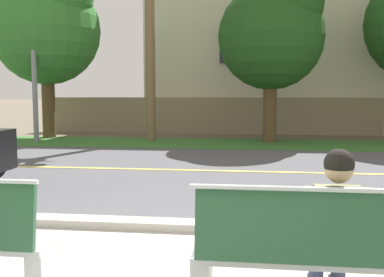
{
  "coord_description": "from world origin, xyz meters",
  "views": [
    {
      "loc": [
        1.01,
        -3.04,
        1.68
      ],
      "look_at": [
        0.19,
        3.44,
        1.0
      ],
      "focal_mm": 43.48,
      "sensor_mm": 36.0,
      "label": 1
    }
  ],
  "objects": [
    {
      "name": "garden_wall",
      "position": [
        -0.63,
        14.93,
        0.7
      ],
      "size": [
        13.0,
        0.36,
        1.4
      ],
      "primitive_type": "cube",
      "color": "gray",
      "rests_on": "ground_plane"
    },
    {
      "name": "street_asphalt",
      "position": [
        0.0,
        6.5,
        0.0
      ],
      "size": [
        52.0,
        8.0,
        0.01
      ],
      "primitive_type": "cube",
      "color": "#515156",
      "rests_on": "ground_plane"
    },
    {
      "name": "house_across_street",
      "position": [
        3.23,
        18.13,
        3.39
      ],
      "size": [
        13.85,
        6.91,
        6.7
      ],
      "color": "beige",
      "rests_on": "ground_plane"
    },
    {
      "name": "road_centre_line",
      "position": [
        0.0,
        6.5,
        0.01
      ],
      "size": [
        48.0,
        0.14,
        0.01
      ],
      "primitive_type": "cube",
      "color": "#E0CC4C",
      "rests_on": "ground_plane"
    },
    {
      "name": "seated_person_olive",
      "position": [
        1.66,
        0.54,
        0.68
      ],
      "size": [
        0.52,
        0.68,
        1.25
      ],
      "color": "#333D56",
      "rests_on": "ground_plane"
    },
    {
      "name": "streetlamp",
      "position": [
        -5.84,
        11.3,
        3.76
      ],
      "size": [
        0.24,
        2.1,
        6.53
      ],
      "color": "gray",
      "rests_on": "ground_plane"
    },
    {
      "name": "far_verge_grass",
      "position": [
        0.0,
        11.48,
        0.01
      ],
      "size": [
        48.0,
        2.8,
        0.02
      ],
      "primitive_type": "cube",
      "color": "#38702D",
      "rests_on": "ground_plane"
    },
    {
      "name": "shade_tree_left",
      "position": [
        1.72,
        12.11,
        3.62
      ],
      "size": [
        3.38,
        3.38,
        5.58
      ],
      "color": "brown",
      "rests_on": "ground_plane"
    },
    {
      "name": "ground_plane",
      "position": [
        0.0,
        8.0,
        0.0
      ],
      "size": [
        140.0,
        140.0,
        0.0
      ],
      "primitive_type": "plane",
      "color": "#665B4C"
    },
    {
      "name": "curb_edge",
      "position": [
        0.0,
        2.35,
        0.06
      ],
      "size": [
        44.0,
        0.3,
        0.11
      ],
      "primitive_type": "cube",
      "color": "#ADA89E",
      "rests_on": "ground_plane"
    },
    {
      "name": "bench_right",
      "position": [
        1.53,
        0.37,
        0.46
      ],
      "size": [
        1.91,
        0.48,
        1.01
      ],
      "color": "silver",
      "rests_on": "ground_plane"
    },
    {
      "name": "shade_tree_far_left",
      "position": [
        -5.98,
        12.58,
        4.01
      ],
      "size": [
        3.74,
        3.74,
        6.17
      ],
      "color": "brown",
      "rests_on": "ground_plane"
    }
  ]
}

